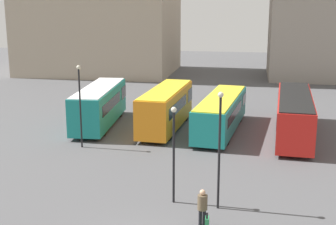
# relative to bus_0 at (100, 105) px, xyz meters

# --- Properties ---
(bus_0) EXTENTS (3.20, 10.00, 3.23)m
(bus_0) POSITION_rel_bus_0_xyz_m (0.00, 0.00, 0.00)
(bus_0) COLOR #19847F
(bus_0) RESTS_ON ground_plane
(bus_1) EXTENTS (3.01, 9.71, 3.30)m
(bus_1) POSITION_rel_bus_0_xyz_m (5.62, -0.17, 0.04)
(bus_1) COLOR orange
(bus_1) RESTS_ON ground_plane
(bus_2) EXTENTS (3.68, 11.24, 2.79)m
(bus_2) POSITION_rel_bus_0_xyz_m (10.03, -0.08, -0.22)
(bus_2) COLOR #19847F
(bus_2) RESTS_ON ground_plane
(bus_3) EXTENTS (3.26, 12.22, 3.17)m
(bus_3) POSITION_rel_bus_0_xyz_m (15.60, -0.36, -0.02)
(bus_3) COLOR red
(bus_3) RESTS_ON ground_plane
(traveler) EXTENTS (0.47, 0.47, 1.78)m
(traveler) POSITION_rel_bus_0_xyz_m (10.29, -16.47, -0.69)
(traveler) COLOR black
(traveler) RESTS_ON ground_plane
(suitcase) EXTENTS (0.18, 0.44, 0.96)m
(suitcase) POSITION_rel_bus_0_xyz_m (10.55, -16.91, -1.41)
(suitcase) COLOR #28844C
(suitcase) RESTS_ON ground_plane
(lamp_post_0) EXTENTS (0.28, 0.28, 5.03)m
(lamp_post_0) POSITION_rel_bus_0_xyz_m (8.57, -14.13, 1.25)
(lamp_post_0) COLOR black
(lamp_post_0) RESTS_ON ground_plane
(lamp_post_1) EXTENTS (0.28, 0.28, 5.91)m
(lamp_post_1) POSITION_rel_bus_0_xyz_m (10.86, -14.43, 1.71)
(lamp_post_1) COLOR black
(lamp_post_1) RESTS_ON ground_plane
(lamp_post_2) EXTENTS (0.28, 0.28, 5.83)m
(lamp_post_2) POSITION_rel_bus_0_xyz_m (0.63, -6.05, 1.67)
(lamp_post_2) COLOR black
(lamp_post_2) RESTS_ON ground_plane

